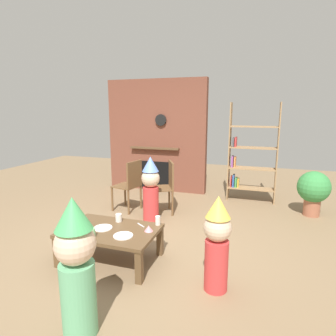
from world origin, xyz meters
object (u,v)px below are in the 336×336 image
at_px(paper_plate_front, 123,236).
at_px(birthday_cake_slice, 149,228).
at_px(paper_cup_near_right, 92,233).
at_px(paper_plate_rear, 103,228).
at_px(child_with_cone_hat, 76,264).
at_px(paper_cup_center, 119,218).
at_px(coffee_table, 110,234).
at_px(paper_cup_near_left, 158,221).
at_px(child_in_pink, 217,241).
at_px(child_by_the_chairs, 151,187).
at_px(potted_plant_tall, 313,189).
at_px(dining_chair_middle, 166,184).
at_px(dining_chair_left, 130,183).
at_px(bookshelf, 249,157).

xyz_separation_m(paper_plate_front, birthday_cake_slice, (0.22, 0.21, 0.03)).
bearing_deg(paper_cup_near_right, paper_plate_rear, 91.18).
xyz_separation_m(birthday_cake_slice, child_with_cone_hat, (-0.12, -1.17, 0.17)).
relative_size(paper_cup_near_right, paper_cup_center, 1.02).
height_order(coffee_table, birthday_cake_slice, birthday_cake_slice).
xyz_separation_m(paper_cup_center, birthday_cake_slice, (0.46, -0.15, -0.02)).
xyz_separation_m(paper_cup_near_left, paper_cup_center, (-0.50, -0.05, -0.01)).
xyz_separation_m(child_with_cone_hat, child_in_pink, (0.93, 0.91, -0.09)).
height_order(paper_cup_center, child_by_the_chairs, child_by_the_chairs).
bearing_deg(paper_cup_center, child_in_pink, -17.73).
distance_m(child_with_cone_hat, child_in_pink, 1.31).
bearing_deg(child_with_cone_hat, paper_plate_front, -11.16).
relative_size(paper_cup_near_right, potted_plant_tall, 0.13).
height_order(paper_cup_near_right, paper_plate_front, paper_cup_near_right).
height_order(paper_cup_center, potted_plant_tall, potted_plant_tall).
xyz_separation_m(coffee_table, paper_cup_near_left, (0.48, 0.29, 0.11)).
bearing_deg(paper_cup_near_right, birthday_cake_slice, 32.17).
bearing_deg(birthday_cake_slice, coffee_table, -168.64).
bearing_deg(paper_cup_center, dining_chair_middle, 85.86).
distance_m(coffee_table, birthday_cake_slice, 0.47).
distance_m(coffee_table, dining_chair_middle, 1.75).
bearing_deg(potted_plant_tall, dining_chair_left, -166.07).
height_order(paper_cup_near_right, dining_chair_left, dining_chair_left).
relative_size(birthday_cake_slice, child_by_the_chairs, 0.10).
relative_size(paper_plate_rear, child_in_pink, 0.22).
bearing_deg(dining_chair_left, paper_cup_near_left, 138.75).
bearing_deg(dining_chair_left, potted_plant_tall, -154.17).
bearing_deg(dining_chair_middle, paper_cup_center, 59.43).
relative_size(paper_plate_rear, child_with_cone_hat, 0.19).
height_order(paper_cup_near_left, paper_plate_front, paper_cup_near_left).
height_order(paper_cup_near_left, child_by_the_chairs, child_by_the_chairs).
distance_m(dining_chair_middle, potted_plant_tall, 2.47).
height_order(coffee_table, child_in_pink, child_in_pink).
height_order(paper_plate_rear, birthday_cake_slice, birthday_cake_slice).
distance_m(paper_plate_front, dining_chair_left, 1.92).
xyz_separation_m(coffee_table, child_in_pink, (1.27, -0.17, 0.17)).
height_order(paper_cup_near_right, birthday_cake_slice, paper_cup_near_right).
xyz_separation_m(paper_plate_front, child_with_cone_hat, (0.10, -0.95, 0.20)).
bearing_deg(bookshelf, paper_plate_front, -111.07).
height_order(child_with_cone_hat, child_by_the_chairs, child_with_cone_hat).
xyz_separation_m(paper_cup_near_left, child_by_the_chairs, (-0.50, 1.02, 0.10)).
bearing_deg(potted_plant_tall, child_in_pink, -115.51).
xyz_separation_m(child_with_cone_hat, dining_chair_middle, (-0.24, 2.82, -0.09)).
relative_size(paper_cup_center, paper_plate_rear, 0.45).
distance_m(birthday_cake_slice, dining_chair_left, 1.83).
bearing_deg(bookshelf, birthday_cake_slice, -108.68).
bearing_deg(paper_cup_near_right, paper_plate_front, 20.88).
xyz_separation_m(paper_plate_rear, dining_chair_middle, (0.18, 1.75, 0.11)).
relative_size(paper_plate_rear, potted_plant_tall, 0.28).
relative_size(paper_cup_center, child_by_the_chairs, 0.09).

